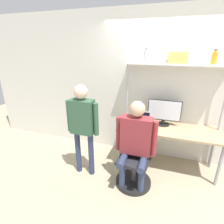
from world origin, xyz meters
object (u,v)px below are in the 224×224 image
(bottle_clear, at_px, (146,57))
(storage_box, at_px, (178,58))
(laptop, at_px, (141,123))
(office_chair, at_px, (135,167))
(monitor, at_px, (164,112))
(cell_phone, at_px, (155,130))
(person_standing, at_px, (83,121))
(bottle_amber, at_px, (214,58))
(person_seated, at_px, (135,139))

(bottle_clear, height_order, storage_box, bottle_clear)
(laptop, height_order, office_chair, laptop)
(laptop, bearing_deg, monitor, 28.68)
(laptop, bearing_deg, bottle_clear, 94.69)
(cell_phone, relative_size, person_standing, 0.10)
(person_standing, bearing_deg, monitor, 32.23)
(monitor, xyz_separation_m, cell_phone, (-0.10, -0.28, -0.24))
(office_chair, bearing_deg, monitor, 64.70)
(person_standing, xyz_separation_m, bottle_amber, (1.83, 0.82, 0.93))
(monitor, bearing_deg, storage_box, 28.21)
(bottle_clear, distance_m, storage_box, 0.50)
(monitor, relative_size, cell_phone, 3.75)
(cell_phone, xyz_separation_m, bottle_clear, (-0.29, 0.34, 1.15))
(bottle_amber, xyz_separation_m, storage_box, (-0.52, 0.00, -0.00))
(bottle_amber, bearing_deg, cell_phone, -155.28)
(monitor, distance_m, laptop, 0.45)
(cell_phone, bearing_deg, monitor, 69.51)
(laptop, relative_size, bottle_clear, 1.40)
(laptop, bearing_deg, bottle_amber, 14.73)
(monitor, relative_size, storage_box, 1.96)
(monitor, height_order, office_chair, monitor)
(monitor, relative_size, office_chair, 0.61)
(laptop, height_order, person_standing, person_standing)
(monitor, relative_size, bottle_clear, 2.52)
(office_chair, xyz_separation_m, storage_box, (0.46, 0.79, 1.61))
(laptop, distance_m, storage_box, 1.21)
(person_seated, relative_size, bottle_clear, 6.15)
(person_seated, bearing_deg, laptop, 91.89)
(cell_phone, relative_size, storage_box, 0.52)
(office_chair, height_order, bottle_amber, bottle_amber)
(bottle_amber, bearing_deg, storage_box, 180.00)
(bottle_amber, bearing_deg, bottle_clear, 180.00)
(cell_phone, distance_m, office_chair, 0.70)
(laptop, bearing_deg, person_seated, -88.11)
(person_standing, bearing_deg, storage_box, 31.89)
(laptop, relative_size, cell_phone, 2.08)
(person_standing, height_order, bottle_amber, bottle_amber)
(monitor, height_order, person_standing, person_standing)
(person_seated, xyz_separation_m, person_standing, (-0.85, 0.02, 0.16))
(monitor, bearing_deg, person_seated, -114.34)
(cell_phone, xyz_separation_m, office_chair, (-0.24, -0.45, -0.47))
(office_chair, bearing_deg, laptop, 92.67)
(laptop, xyz_separation_m, cell_phone, (0.26, -0.08, -0.07))
(office_chair, bearing_deg, bottle_clear, 93.34)
(cell_phone, height_order, person_standing, person_standing)
(laptop, height_order, person_seated, person_seated)
(person_seated, relative_size, person_standing, 0.89)
(cell_phone, distance_m, bottle_clear, 1.23)
(bottle_clear, xyz_separation_m, storage_box, (0.50, -0.00, -0.01))
(laptop, distance_m, bottle_clear, 1.11)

